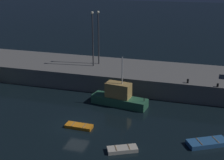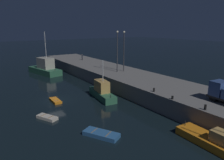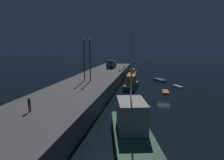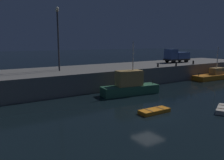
{
  "view_description": "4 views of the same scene",
  "coord_description": "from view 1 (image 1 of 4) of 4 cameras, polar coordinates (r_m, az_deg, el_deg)",
  "views": [
    {
      "loc": [
        12.66,
        -28.46,
        16.51
      ],
      "look_at": [
        1.52,
        9.44,
        2.48
      ],
      "focal_mm": 48.84,
      "sensor_mm": 36.0,
      "label": 1
    },
    {
      "loc": [
        32.86,
        -11.12,
        11.92
      ],
      "look_at": [
        1.58,
        10.14,
        2.38
      ],
      "focal_mm": 34.24,
      "sensor_mm": 36.0,
      "label": 2
    },
    {
      "loc": [
        -39.1,
        3.66,
        9.48
      ],
      "look_at": [
        -0.66,
        10.69,
        2.52
      ],
      "focal_mm": 30.71,
      "sensor_mm": 36.0,
      "label": 3
    },
    {
      "loc": [
        -14.0,
        -15.3,
        6.54
      ],
      "look_at": [
        1.52,
        8.49,
        1.79
      ],
      "focal_mm": 36.7,
      "sensor_mm": 36.0,
      "label": 4
    }
  ],
  "objects": [
    {
      "name": "lamp_post_east",
      "position": [
        47.83,
        -2.56,
        8.65
      ],
      "size": [
        0.44,
        0.44,
        8.36
      ],
      "color": "#38383D",
      "rests_on": "pier_quay"
    },
    {
      "name": "dinghy_red_small",
      "position": [
        30.45,
        1.95,
        -12.85
      ],
      "size": [
        3.14,
        2.31,
        0.44
      ],
      "color": "beige",
      "rests_on": "ground"
    },
    {
      "name": "bollard_west",
      "position": [
        41.25,
        19.18,
        -0.92
      ],
      "size": [
        0.28,
        0.28,
        0.45
      ],
      "primitive_type": "cylinder",
      "color": "black",
      "rests_on": "pier_quay"
    },
    {
      "name": "dinghy_orange_near",
      "position": [
        34.76,
        -6.2,
        -8.59
      ],
      "size": [
        3.08,
        1.22,
        0.39
      ],
      "color": "orange",
      "rests_on": "ground"
    },
    {
      "name": "bollard_east",
      "position": [
        41.51,
        14.01,
        -0.19
      ],
      "size": [
        0.28,
        0.28,
        0.55
      ],
      "primitive_type": "cylinder",
      "color": "black",
      "rests_on": "pier_quay"
    },
    {
      "name": "pier_quay",
      "position": [
        47.88,
        0.17,
        1.04
      ],
      "size": [
        71.6,
        10.18,
        2.62
      ],
      "color": "slate",
      "rests_on": "ground"
    },
    {
      "name": "ground_plane",
      "position": [
        35.25,
        -6.79,
        -8.52
      ],
      "size": [
        320.0,
        320.0,
        0.0
      ],
      "primitive_type": "plane",
      "color": "black"
    },
    {
      "name": "rowboat_white_mid",
      "position": [
        32.84,
        17.4,
        -11.14
      ],
      "size": [
        4.32,
        3.31,
        0.52
      ],
      "color": "#2D6099",
      "rests_on": "ground"
    },
    {
      "name": "lamp_post_west",
      "position": [
        46.73,
        -3.64,
        8.42
      ],
      "size": [
        0.44,
        0.44,
        8.43
      ],
      "color": "#38383D",
      "rests_on": "pier_quay"
    },
    {
      "name": "fishing_boat_white",
      "position": [
        39.79,
        1.32,
        -3.18
      ],
      "size": [
        7.61,
        3.11,
        6.59
      ],
      "color": "#2D6647",
      "rests_on": "ground"
    }
  ]
}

